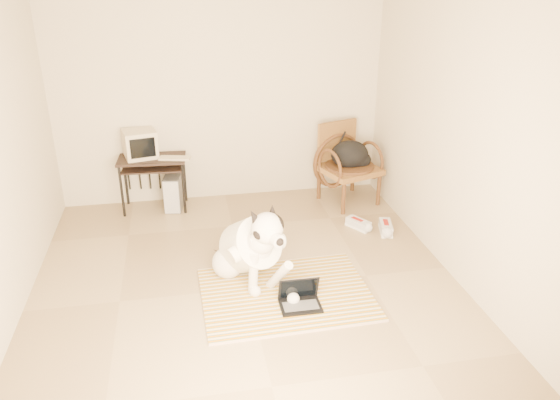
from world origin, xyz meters
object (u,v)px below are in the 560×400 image
object	(u,v)px
crt_monitor	(140,144)
rattan_chair	(347,164)
laptop	(300,299)
backpack	(351,155)
pc_tower	(174,191)
computer_desk	(152,165)
dog	(251,248)

from	to	relation	value
crt_monitor	rattan_chair	xyz separation A→B (m)	(2.50, -0.25, -0.33)
laptop	backpack	distance (m)	2.48
pc_tower	laptop	bearing A→B (deg)	-66.01
computer_desk	backpack	xyz separation A→B (m)	(2.42, -0.22, 0.05)
laptop	backpack	bearing A→B (deg)	62.20
backpack	laptop	bearing A→B (deg)	-117.80
pc_tower	rattan_chair	distance (m)	2.17
crt_monitor	backpack	size ratio (longest dim) A/B	0.86
crt_monitor	backpack	xyz separation A→B (m)	(2.54, -0.29, -0.21)
rattan_chair	computer_desk	bearing A→B (deg)	175.57
dog	crt_monitor	distance (m)	2.25
computer_desk	pc_tower	size ratio (longest dim) A/B	1.69
rattan_chair	pc_tower	bearing A→B (deg)	174.66
pc_tower	backpack	xyz separation A→B (m)	(2.19, -0.24, 0.40)
laptop	pc_tower	size ratio (longest dim) A/B	0.75
dog	crt_monitor	size ratio (longest dim) A/B	2.55
crt_monitor	rattan_chair	distance (m)	2.53
laptop	computer_desk	bearing A→B (deg)	118.66
crt_monitor	pc_tower	xyz separation A→B (m)	(0.35, -0.05, -0.61)
dog	rattan_chair	xyz separation A→B (m)	(1.45, 1.68, 0.14)
laptop	crt_monitor	bearing A→B (deg)	120.11
dog	crt_monitor	bearing A→B (deg)	118.46
crt_monitor	pc_tower	world-z (taller)	crt_monitor
dog	pc_tower	xyz separation A→B (m)	(-0.70, 1.88, -0.14)
dog	backpack	size ratio (longest dim) A/B	2.20
dog	computer_desk	xyz separation A→B (m)	(-0.93, 1.86, 0.21)
computer_desk	crt_monitor	size ratio (longest dim) A/B	1.89
crt_monitor	dog	bearing A→B (deg)	-61.54
dog	computer_desk	world-z (taller)	dog
dog	crt_monitor	xyz separation A→B (m)	(-1.05, 1.93, 0.47)
laptop	crt_monitor	xyz separation A→B (m)	(-1.41, 2.43, 0.75)
dog	pc_tower	bearing A→B (deg)	110.31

